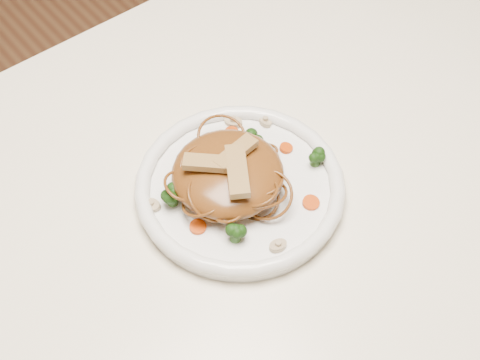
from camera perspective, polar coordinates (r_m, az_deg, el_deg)
table at (r=0.97m, az=-1.34°, el=-5.39°), size 1.20×0.80×0.75m
plate at (r=0.89m, az=-0.00°, el=-0.85°), size 0.34×0.34×0.02m
noodle_mound at (r=0.87m, az=-1.01°, el=0.56°), size 0.15×0.15×0.05m
chicken_a at (r=0.85m, az=-0.37°, el=2.26°), size 0.07×0.03×0.01m
chicken_b at (r=0.84m, az=-2.47°, el=1.40°), size 0.06×0.06×0.01m
chicken_c at (r=0.83m, az=-0.22°, el=0.76°), size 0.06×0.08×0.01m
broccoli_0 at (r=0.92m, az=1.20°, el=3.60°), size 0.03×0.03×0.03m
broccoli_1 at (r=0.86m, az=-5.64°, el=-1.23°), size 0.04×0.04×0.03m
broccoli_2 at (r=0.83m, az=-0.41°, el=-4.26°), size 0.04×0.04×0.03m
broccoli_3 at (r=0.90m, az=6.27°, el=1.96°), size 0.03×0.03×0.03m
carrot_0 at (r=0.94m, az=-0.70°, el=3.92°), size 0.03×0.03×0.00m
carrot_1 at (r=0.85m, az=-3.50°, el=-3.88°), size 0.02×0.02×0.00m
carrot_2 at (r=0.92m, az=3.82°, el=2.65°), size 0.02×0.02×0.00m
carrot_3 at (r=0.91m, az=-4.45°, el=1.36°), size 0.02×0.02×0.00m
carrot_4 at (r=0.87m, az=5.87°, el=-1.87°), size 0.03×0.03×0.00m
mushroom_0 at (r=0.83m, az=3.15°, el=-5.43°), size 0.03×0.03×0.01m
mushroom_1 at (r=0.95m, az=2.11°, el=4.87°), size 0.03×0.03×0.01m
mushroom_2 at (r=0.87m, az=-7.33°, el=-2.07°), size 0.03×0.03×0.01m
mushroom_3 at (r=0.95m, az=-0.56°, el=4.82°), size 0.03×0.03×0.01m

